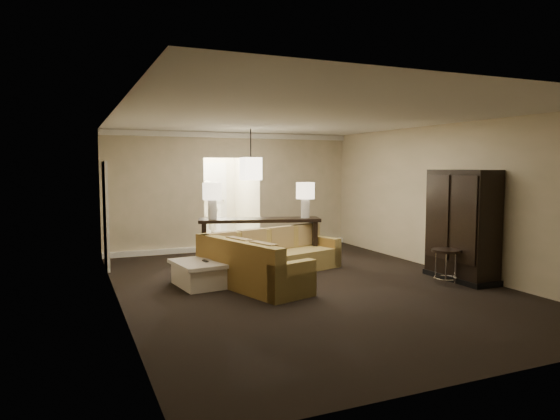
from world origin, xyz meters
name	(u,v)px	position (x,y,z in m)	size (l,w,h in m)	color
ground	(306,285)	(0.00, 0.00, 0.00)	(8.00, 8.00, 0.00)	black
wall_back	(232,191)	(0.00, 4.00, 1.40)	(6.00, 0.04, 2.80)	beige
wall_front	(497,231)	(0.00, -4.00, 1.40)	(6.00, 0.04, 2.80)	beige
wall_left	(117,208)	(-3.00, 0.00, 1.40)	(0.04, 8.00, 2.80)	beige
wall_right	(448,198)	(3.00, 0.00, 1.40)	(0.04, 8.00, 2.80)	beige
ceiling	(307,117)	(0.00, 0.00, 2.80)	(6.00, 8.00, 0.02)	silver
crown_molding	(233,135)	(0.00, 3.95, 2.73)	(6.00, 0.10, 0.12)	white
baseboard	(234,247)	(0.00, 3.95, 0.06)	(6.00, 0.10, 0.12)	white
side_door	(106,215)	(-2.97, 2.80, 1.05)	(0.05, 0.90, 2.10)	silver
foyer	(217,193)	(0.00, 5.34, 1.30)	(1.44, 2.02, 2.80)	silver
sectional_sofa	(271,260)	(-0.35, 0.72, 0.33)	(2.91, 2.83, 0.83)	brown
coffee_table	(207,272)	(-1.52, 0.68, 0.21)	(1.17, 1.17, 0.44)	silver
console_table	(259,237)	(-0.07, 2.00, 0.56)	(2.51, 1.20, 0.95)	black
armoire	(462,228)	(2.69, -0.71, 0.93)	(0.58, 1.35, 1.94)	black
drink_table	(446,259)	(2.22, -0.86, 0.43)	(0.48, 0.48, 0.60)	black
table_lamp_left	(212,195)	(-0.98, 2.26, 1.43)	(0.38, 0.38, 0.72)	silver
table_lamp_right	(305,194)	(0.84, 1.74, 1.43)	(0.38, 0.38, 0.72)	silver
pendant_light	(251,169)	(0.00, 2.70, 1.95)	(0.38, 0.38, 1.09)	black
person	(207,207)	(-0.20, 5.60, 0.90)	(0.65, 0.44, 1.81)	beige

